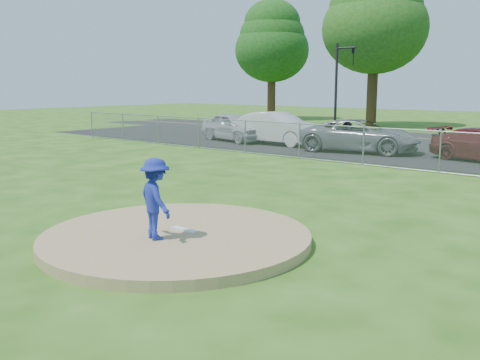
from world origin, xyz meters
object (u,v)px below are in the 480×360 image
(parked_car_white, at_px, (277,128))
(parked_car_gray, at_px, (360,136))
(parked_car_silver, at_px, (235,127))
(pitcher, at_px, (156,199))
(traffic_cone, at_px, (305,140))
(tree_far_left, at_px, (272,41))
(tree_left, at_px, (375,15))
(traffic_signal_left, at_px, (340,81))

(parked_car_white, bearing_deg, parked_car_gray, -90.95)
(parked_car_silver, distance_m, parked_car_white, 2.86)
(pitcher, distance_m, parked_car_silver, 20.16)
(parked_car_gray, bearing_deg, parked_car_silver, 77.75)
(traffic_cone, bearing_deg, parked_car_gray, 4.69)
(tree_far_left, bearing_deg, traffic_cone, -49.29)
(traffic_cone, relative_size, parked_car_white, 0.15)
(traffic_cone, xyz_separation_m, parked_car_white, (-2.02, 0.39, 0.46))
(parked_car_silver, distance_m, parked_car_gray, 7.76)
(tree_far_left, xyz_separation_m, parked_car_gray, (17.93, -17.25, -6.29))
(tree_far_left, relative_size, parked_car_gray, 1.95)
(tree_left, distance_m, pitcher, 34.19)
(tree_far_left, height_order, parked_car_white, tree_far_left)
(pitcher, relative_size, parked_car_white, 0.30)
(tree_far_left, relative_size, parked_car_silver, 2.31)
(traffic_cone, bearing_deg, pitcher, -66.52)
(tree_far_left, distance_m, tree_left, 11.24)
(tree_left, bearing_deg, parked_car_white, -82.35)
(traffic_signal_left, distance_m, parked_car_silver, 7.40)
(tree_left, bearing_deg, traffic_signal_left, -76.04)
(traffic_signal_left, relative_size, pitcher, 3.56)
(tree_left, relative_size, parked_car_white, 2.42)
(tree_far_left, relative_size, tree_left, 0.86)
(parked_car_silver, bearing_deg, traffic_cone, -79.40)
(tree_left, height_order, parked_car_white, tree_left)
(tree_left, bearing_deg, tree_far_left, 169.70)
(pitcher, height_order, parked_car_gray, pitcher)
(pitcher, bearing_deg, traffic_signal_left, -49.89)
(tree_far_left, distance_m, parked_car_gray, 25.66)
(pitcher, xyz_separation_m, parked_car_silver, (-11.85, 16.31, -0.19))
(traffic_cone, xyz_separation_m, parked_car_silver, (-4.88, 0.26, 0.40))
(parked_car_gray, bearing_deg, tree_far_left, 34.03)
(traffic_signal_left, xyz_separation_m, pitcher, (8.78, -22.54, -2.38))
(tree_left, height_order, parked_car_gray, tree_left)
(traffic_signal_left, bearing_deg, parked_car_white, -91.95)
(traffic_signal_left, relative_size, parked_car_white, 1.08)
(traffic_signal_left, distance_m, traffic_cone, 7.36)
(tree_left, bearing_deg, parked_car_silver, -93.13)
(tree_far_left, relative_size, parked_car_white, 2.08)
(traffic_signal_left, distance_m, pitcher, 24.31)
(tree_far_left, relative_size, traffic_cone, 13.80)
(traffic_signal_left, relative_size, parked_car_gray, 1.02)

